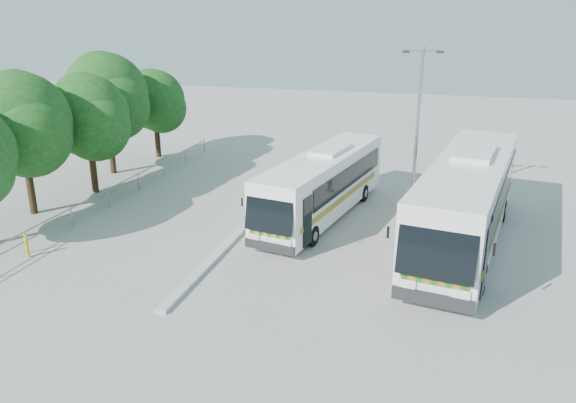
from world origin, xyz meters
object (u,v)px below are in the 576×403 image
(tree_far_c, at_px, (88,116))
(tree_far_e, at_px, (155,100))
(coach_adjacent, at_px, (467,200))
(bollard, at_px, (27,246))
(tree_far_b, at_px, (22,122))
(coach_main, at_px, (323,183))
(tree_far_d, at_px, (107,95))
(lamppost, at_px, (418,121))

(tree_far_c, bearing_deg, tree_far_e, 93.54)
(coach_adjacent, height_order, bollard, coach_adjacent)
(tree_far_b, distance_m, coach_adjacent, 20.64)
(tree_far_b, distance_m, tree_far_c, 4.01)
(coach_main, xyz_separation_m, coach_adjacent, (6.58, -1.78, 0.35))
(tree_far_d, relative_size, tree_far_e, 1.24)
(tree_far_c, height_order, coach_main, tree_far_c)
(tree_far_e, distance_m, coach_main, 16.14)
(coach_adjacent, bearing_deg, bollard, -150.88)
(tree_far_d, distance_m, coach_adjacent, 21.72)
(bollard, bearing_deg, lamppost, 37.21)
(coach_main, height_order, lamppost, lamppost)
(tree_far_b, xyz_separation_m, lamppost, (17.94, 6.57, -0.17))
(tree_far_c, xyz_separation_m, coach_main, (12.95, -0.43, -2.56))
(tree_far_d, xyz_separation_m, coach_adjacent, (20.71, -5.91, -2.77))
(coach_main, relative_size, lamppost, 1.43)
(tree_far_c, height_order, coach_adjacent, tree_far_c)
(tree_far_b, bearing_deg, coach_main, 14.06)
(lamppost, height_order, bollard, lamppost)
(tree_far_e, distance_m, lamppost, 18.41)
(tree_far_c, xyz_separation_m, coach_adjacent, (19.52, -2.21, -2.22))
(tree_far_b, xyz_separation_m, coach_adjacent, (20.42, 1.69, -2.53))
(bollard, bearing_deg, tree_far_b, 126.19)
(tree_far_b, xyz_separation_m, tree_far_e, (0.39, 12.10, -0.68))
(tree_far_c, bearing_deg, lamppost, 8.91)
(tree_far_b, height_order, tree_far_d, tree_far_d)
(tree_far_b, xyz_separation_m, bollard, (3.32, -4.53, -4.09))
(tree_far_c, distance_m, coach_main, 13.20)
(lamppost, bearing_deg, bollard, -149.83)
(tree_far_d, xyz_separation_m, lamppost, (18.23, -1.03, -0.42))
(tree_far_e, xyz_separation_m, lamppost, (17.55, -5.53, 0.51))
(tree_far_d, height_order, tree_far_e, tree_far_d)
(tree_far_d, distance_m, coach_main, 15.05)
(tree_far_c, distance_m, tree_far_d, 3.93)
(tree_far_b, distance_m, bollard, 6.95)
(tree_far_d, bearing_deg, lamppost, -3.23)
(coach_main, distance_m, coach_adjacent, 6.82)
(coach_main, relative_size, coach_adjacent, 0.83)
(tree_far_c, distance_m, lamppost, 17.25)
(tree_far_c, distance_m, tree_far_e, 8.22)
(lamppost, relative_size, bollard, 8.38)
(tree_far_b, xyz_separation_m, tree_far_c, (0.89, 3.90, -0.31))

